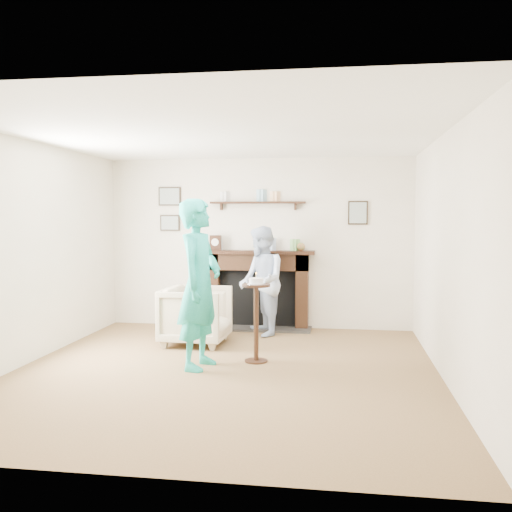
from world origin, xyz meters
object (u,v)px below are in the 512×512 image
(man, at_px, (261,335))
(woman, at_px, (200,367))
(pedestal_table, at_px, (256,307))
(armchair, at_px, (196,344))

(man, height_order, woman, woman)
(woman, bearing_deg, pedestal_table, -51.05)
(armchair, distance_m, pedestal_table, 1.34)
(man, distance_m, pedestal_table, 1.59)
(man, bearing_deg, pedestal_table, -16.83)
(woman, distance_m, pedestal_table, 0.91)
(armchair, relative_size, pedestal_table, 0.81)
(armchair, distance_m, man, 1.01)
(man, xyz_separation_m, woman, (-0.43, -1.78, 0.00))
(woman, relative_size, pedestal_table, 1.81)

